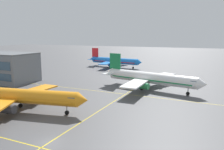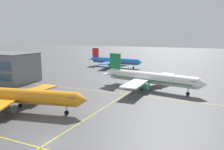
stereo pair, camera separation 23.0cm
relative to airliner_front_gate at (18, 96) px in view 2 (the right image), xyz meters
name	(u,v)px [view 2 (the right image)]	position (x,y,z in m)	size (l,w,h in m)	color
ground_plane	(49,142)	(16.93, -9.76, -3.55)	(600.00, 600.00, 0.00)	#4C4C4F
airliner_front_gate	(18,96)	(0.00, 0.00, 0.00)	(33.27, 28.26, 10.40)	orange
airliner_second_row	(149,78)	(21.60, 33.47, 0.22)	(35.30, 29.99, 11.03)	white
airliner_third_row	(114,61)	(-10.13, 76.27, -0.11)	(32.39, 27.82, 10.07)	blue
taxiway_markings	(96,113)	(16.93, 6.32, -3.55)	(125.72, 79.55, 0.01)	yellow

